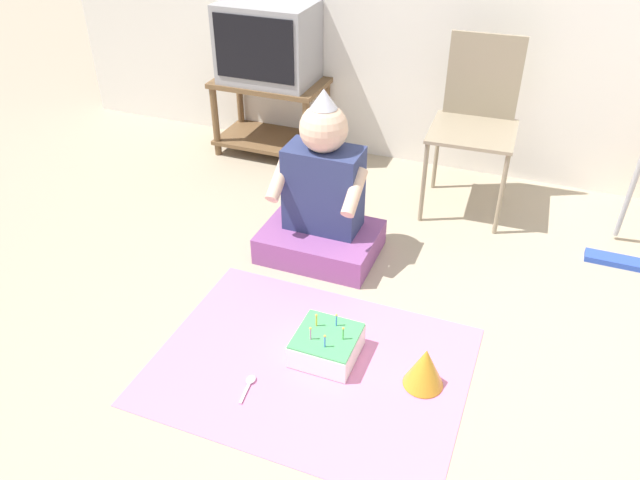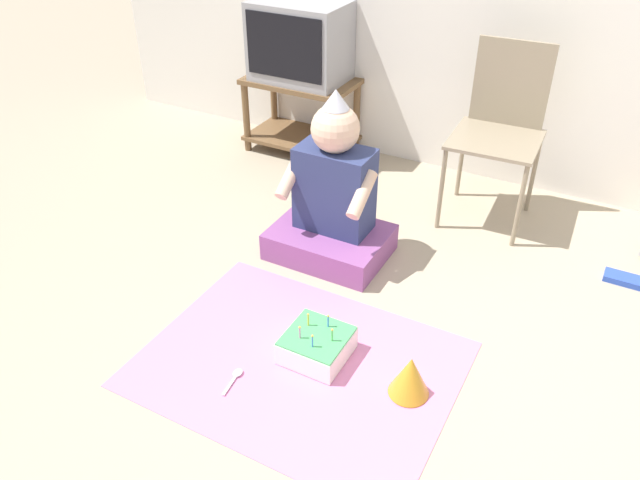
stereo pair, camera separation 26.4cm
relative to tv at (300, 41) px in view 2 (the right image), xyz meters
The scene contains 9 objects.
ground_plane 2.64m from the tv, 48.99° to the right, with size 16.00×16.00×0.00m, color tan.
tv_stand 0.43m from the tv, 90.00° to the right, with size 0.70×0.40×0.49m.
tv is the anchor object (origin of this frame).
folding_chair 1.34m from the tv, ahead, with size 0.46×0.45×0.93m.
person_seated 1.29m from the tv, 53.01° to the right, with size 0.57×0.42×0.85m.
party_cloth 2.13m from the tv, 60.59° to the right, with size 1.24×0.94×0.01m.
birthday_cake 2.07m from the tv, 58.46° to the right, with size 0.25×0.25×0.17m.
party_hat_blue 2.29m from the tv, 49.57° to the right, with size 0.16×0.16×0.18m.
plastic_spoon_near 2.20m from the tv, 67.40° to the right, with size 0.04×0.15×0.01m.
Camera 2 is at (0.26, -1.39, 1.82)m, focal length 35.00 mm.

